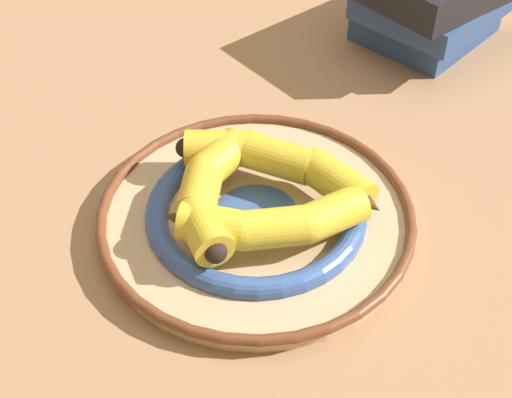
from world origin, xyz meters
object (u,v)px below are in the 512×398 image
Objects in this scene: decorative_bowl at (256,215)px; banana_c at (270,223)px; banana_a at (283,164)px; banana_b at (209,190)px.

banana_c is at bearing 172.09° from decorative_bowl.
banana_b is at bearing 52.17° from banana_a.
banana_a is at bearing 72.32° from banana_c.
banana_c reaches higher than decorative_bowl.
decorative_bowl is at bearing 97.98° from banana_c.
banana_a and banana_b have the same top height.
decorative_bowl is at bearing 96.94° from banana_b.
banana_a is 0.08m from banana_b.
banana_a is 1.11× the size of banana_b.
banana_a reaches higher than decorative_bowl.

